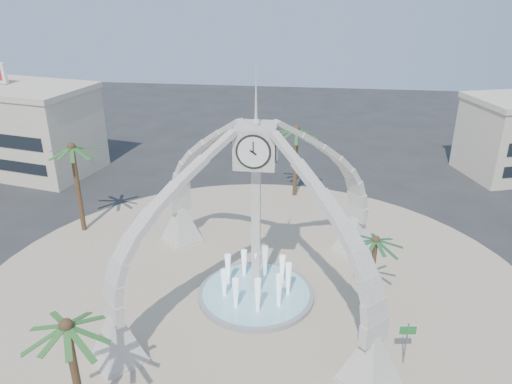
# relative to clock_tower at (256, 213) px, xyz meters

# --- Properties ---
(ground) EXTENTS (140.00, 140.00, 0.00)m
(ground) POSITION_rel_clock_tower_xyz_m (0.00, 0.00, -6.49)
(ground) COLOR #282828
(ground) RESTS_ON ground
(plaza) EXTENTS (40.00, 40.00, 0.06)m
(plaza) POSITION_rel_clock_tower_xyz_m (0.00, 0.00, -6.46)
(plaza) COLOR tan
(plaza) RESTS_ON ground
(clock_tower) EXTENTS (17.94, 17.94, 16.30)m
(clock_tower) POSITION_rel_clock_tower_xyz_m (0.00, 0.00, 0.00)
(clock_tower) COLOR beige
(clock_tower) RESTS_ON ground
(fountain) EXTENTS (8.00, 8.00, 3.62)m
(fountain) POSITION_rel_clock_tower_xyz_m (0.00, 0.00, -6.20)
(fountain) COLOR gray
(fountain) RESTS_ON ground
(palm_east) EXTENTS (3.74, 3.74, 5.53)m
(palm_east) POSITION_rel_clock_tower_xyz_m (7.72, 0.30, -1.68)
(palm_east) COLOR brown
(palm_east) RESTS_ON ground
(palm_west) EXTENTS (5.68, 5.68, 8.48)m
(palm_west) POSITION_rel_clock_tower_xyz_m (-16.08, 7.88, 1.03)
(palm_west) COLOR brown
(palm_west) RESTS_ON ground
(palm_north) EXTENTS (4.72, 4.72, 7.77)m
(palm_north) POSITION_rel_clock_tower_xyz_m (1.73, 17.60, 0.35)
(palm_north) COLOR brown
(palm_north) RESTS_ON ground
(palm_south) EXTENTS (4.88, 4.88, 6.94)m
(palm_south) POSITION_rel_clock_tower_xyz_m (-7.09, -11.71, -0.42)
(palm_south) COLOR brown
(palm_south) RESTS_ON ground
(street_sign) EXTENTS (1.03, 0.17, 2.82)m
(street_sign) POSITION_rel_clock_tower_xyz_m (9.18, -5.34, -4.47)
(street_sign) COLOR slate
(street_sign) RESTS_ON ground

